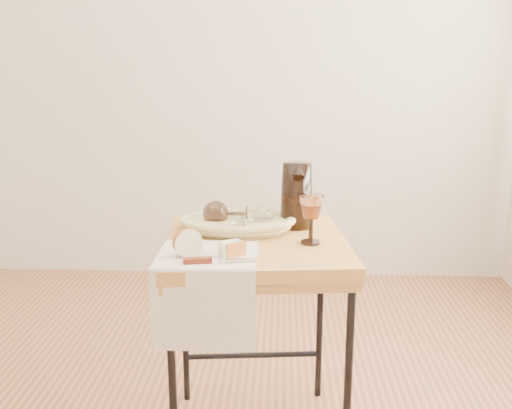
# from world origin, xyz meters

# --- Properties ---
(wall_back) EXTENTS (3.60, 0.00, 2.70)m
(wall_back) POSITION_xyz_m (0.00, 1.80, 1.35)
(wall_back) COLOR beige
(wall_back) RESTS_ON ground
(side_table) EXTENTS (0.63, 0.63, 0.73)m
(side_table) POSITION_xyz_m (0.37, 0.18, 0.37)
(side_table) COLOR #8F5D25
(side_table) RESTS_ON floor
(tea_towel) EXTENTS (0.29, 0.27, 0.01)m
(tea_towel) POSITION_xyz_m (0.24, 0.01, 0.74)
(tea_towel) COLOR white
(tea_towel) RESTS_ON side_table
(bread_basket) EXTENTS (0.35, 0.25, 0.04)m
(bread_basket) POSITION_xyz_m (0.31, 0.27, 0.75)
(bread_basket) COLOR tan
(bread_basket) RESTS_ON side_table
(goblet_lying_a) EXTENTS (0.14, 0.09, 0.09)m
(goblet_lying_a) POSITION_xyz_m (0.28, 0.28, 0.79)
(goblet_lying_a) COLOR #463228
(goblet_lying_a) RESTS_ON bread_basket
(goblet_lying_b) EXTENTS (0.14, 0.13, 0.07)m
(goblet_lying_b) POSITION_xyz_m (0.36, 0.24, 0.78)
(goblet_lying_b) COLOR white
(goblet_lying_b) RESTS_ON bread_basket
(pitcher) EXTENTS (0.18, 0.25, 0.26)m
(pitcher) POSITION_xyz_m (0.50, 0.33, 0.84)
(pitcher) COLOR black
(pitcher) RESTS_ON side_table
(wine_goblet) EXTENTS (0.08, 0.08, 0.16)m
(wine_goblet) POSITION_xyz_m (0.55, 0.14, 0.81)
(wine_goblet) COLOR white
(wine_goblet) RESTS_ON side_table
(apple_half) EXTENTS (0.10, 0.08, 0.08)m
(apple_half) POSITION_xyz_m (0.18, -0.01, 0.78)
(apple_half) COLOR red
(apple_half) RESTS_ON tea_towel
(apple_wedge) EXTENTS (0.07, 0.06, 0.04)m
(apple_wedge) POSITION_xyz_m (0.31, -0.00, 0.76)
(apple_wedge) COLOR #F0E6B9
(apple_wedge) RESTS_ON tea_towel
(table_knife) EXTENTS (0.20, 0.05, 0.02)m
(table_knife) POSITION_xyz_m (0.27, -0.07, 0.75)
(table_knife) COLOR silver
(table_knife) RESTS_ON tea_towel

